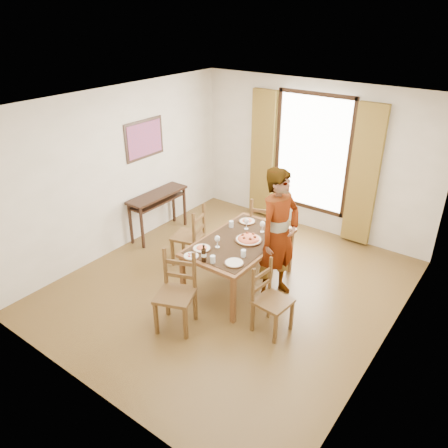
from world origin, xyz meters
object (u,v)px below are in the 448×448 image
Objects in this scene: console_table at (158,200)px; pasta_platter at (249,238)px; dining_table at (240,244)px; man at (279,235)px.

console_table is 2.24m from pasta_platter.
console_table is 2.15m from dining_table.
pasta_platter is (2.20, -0.40, 0.12)m from console_table.
pasta_platter reaches higher than console_table.
dining_table is 0.63m from man.
console_table is 3.00× the size of pasta_platter.
pasta_platter reaches higher than dining_table.
console_table reaches higher than dining_table.
console_table is 2.69m from man.
dining_table is 0.17m from pasta_platter.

